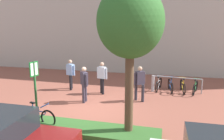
# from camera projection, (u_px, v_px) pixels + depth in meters

# --- Properties ---
(ground_plane) EXTENTS (60.00, 60.00, 0.00)m
(ground_plane) POSITION_uv_depth(u_px,v_px,m) (89.00, 108.00, 9.75)
(ground_plane) COLOR brown
(building_facade) EXTENTS (28.00, 1.20, 10.00)m
(building_facade) POSITION_uv_depth(u_px,v_px,m) (125.00, 6.00, 16.42)
(building_facade) COLOR #B2ADA3
(building_facade) RESTS_ON ground
(planter_strip) EXTENTS (7.00, 1.10, 0.16)m
(planter_strip) POSITION_uv_depth(u_px,v_px,m) (62.00, 126.00, 7.87)
(planter_strip) COLOR #336028
(planter_strip) RESTS_ON ground
(tree_sidewalk) EXTENTS (2.09, 2.09, 4.90)m
(tree_sidewalk) POSITION_uv_depth(u_px,v_px,m) (130.00, 23.00, 6.72)
(tree_sidewalk) COLOR brown
(tree_sidewalk) RESTS_ON ground
(parking_sign_post) EXTENTS (0.12, 0.36, 2.41)m
(parking_sign_post) POSITION_uv_depth(u_px,v_px,m) (35.00, 84.00, 7.80)
(parking_sign_post) COLOR #2D7238
(parking_sign_post) RESTS_ON ground
(bike_at_sign) EXTENTS (1.66, 0.45, 0.86)m
(bike_at_sign) POSITION_uv_depth(u_px,v_px,m) (37.00, 116.00, 8.11)
(bike_at_sign) COLOR black
(bike_at_sign) RESTS_ON ground
(bike_rack_cluster) EXTENTS (2.65, 1.69, 0.83)m
(bike_rack_cluster) POSITION_uv_depth(u_px,v_px,m) (176.00, 85.00, 12.14)
(bike_rack_cluster) COLOR #99999E
(bike_rack_cluster) RESTS_ON ground
(bollard_steel) EXTENTS (0.16, 0.16, 0.90)m
(bollard_steel) POSITION_uv_depth(u_px,v_px,m) (153.00, 83.00, 12.16)
(bollard_steel) COLOR #ADADB2
(bollard_steel) RESTS_ON ground
(person_shirt_white) EXTENTS (0.59, 0.46, 1.72)m
(person_shirt_white) POSITION_uv_depth(u_px,v_px,m) (71.00, 73.00, 12.43)
(person_shirt_white) COLOR black
(person_shirt_white) RESTS_ON ground
(person_shirt_blue) EXTENTS (0.60, 0.35, 1.72)m
(person_shirt_blue) POSITION_uv_depth(u_px,v_px,m) (102.00, 76.00, 11.65)
(person_shirt_blue) COLOR black
(person_shirt_blue) RESTS_ON ground
(person_suited_dark) EXTENTS (0.45, 0.47, 1.72)m
(person_suited_dark) POSITION_uv_depth(u_px,v_px,m) (84.00, 82.00, 10.37)
(person_suited_dark) COLOR #383342
(person_suited_dark) RESTS_ON ground
(person_suited_navy) EXTENTS (0.49, 0.44, 1.72)m
(person_suited_navy) POSITION_uv_depth(u_px,v_px,m) (140.00, 81.00, 10.51)
(person_suited_navy) COLOR #2D2D38
(person_suited_navy) RESTS_ON ground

